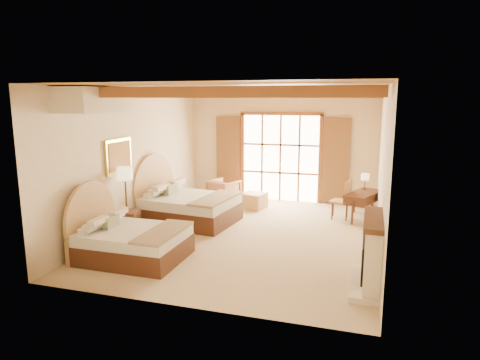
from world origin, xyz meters
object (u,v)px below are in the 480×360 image
at_px(armchair, 224,192).
at_px(bed_far, 183,204).
at_px(bed_near, 126,239).
at_px(desk, 363,205).
at_px(nightstand, 127,224).

bearing_deg(armchair, bed_far, 101.24).
distance_m(bed_near, armchair, 4.59).
distance_m(bed_far, desk, 4.47).
relative_size(bed_far, nightstand, 4.03).
bearing_deg(armchair, desk, -166.09).
height_order(bed_near, armchair, bed_near).
bearing_deg(desk, nightstand, -127.28).
bearing_deg(bed_near, armchair, 85.84).
bearing_deg(bed_far, nightstand, -108.95).
bearing_deg(desk, armchair, -165.68).
bearing_deg(desk, bed_far, -138.58).
distance_m(bed_near, nightstand, 1.31).
relative_size(bed_far, desk, 1.71).
bearing_deg(bed_near, desk, 44.51).
xyz_separation_m(bed_near, armchair, (0.36, 4.57, -0.03)).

